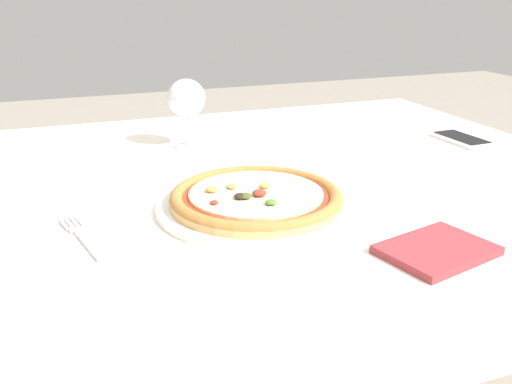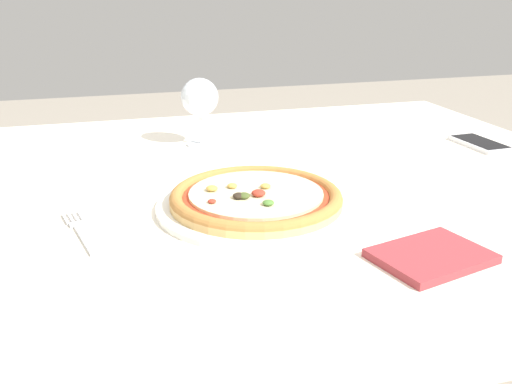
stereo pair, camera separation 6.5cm
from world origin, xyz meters
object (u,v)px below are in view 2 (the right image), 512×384
(dining_table, at_px, (261,220))
(cell_phone, at_px, (480,143))
(fork, at_px, (81,231))
(pizza_plate, at_px, (256,200))
(wine_glass_far_left, at_px, (200,99))

(dining_table, distance_m, cell_phone, 0.57)
(dining_table, relative_size, fork, 8.42)
(dining_table, height_order, pizza_plate, pizza_plate)
(dining_table, bearing_deg, fork, -157.25)
(wine_glass_far_left, relative_size, cell_phone, 1.04)
(pizza_plate, bearing_deg, dining_table, 69.70)
(pizza_plate, xyz_separation_m, fork, (-0.28, -0.02, -0.01))
(dining_table, xyz_separation_m, fork, (-0.32, -0.14, 0.08))
(pizza_plate, relative_size, fork, 1.95)
(wine_glass_far_left, bearing_deg, pizza_plate, -88.17)
(cell_phone, bearing_deg, wine_glass_far_left, 163.35)
(dining_table, distance_m, wine_glass_far_left, 0.35)
(pizza_plate, height_order, fork, pizza_plate)
(dining_table, height_order, wine_glass_far_left, wine_glass_far_left)
(dining_table, relative_size, wine_glass_far_left, 9.29)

